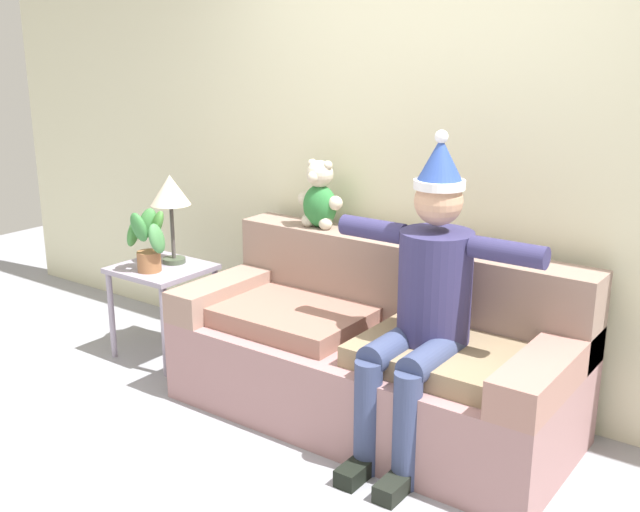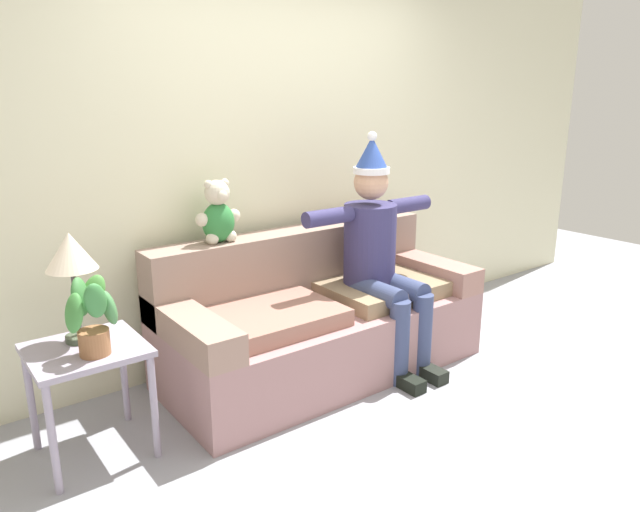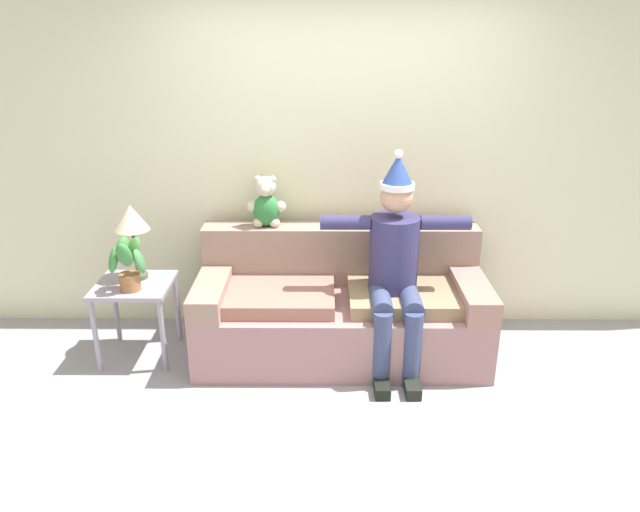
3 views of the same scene
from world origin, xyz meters
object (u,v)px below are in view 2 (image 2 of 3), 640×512
at_px(potted_plant, 92,315).
at_px(person_seated, 379,251).
at_px(couch, 319,318).
at_px(teddy_bear, 218,214).
at_px(table_lamp, 71,257).
at_px(side_table, 87,365).

bearing_deg(potted_plant, person_seated, 1.14).
relative_size(couch, potted_plant, 5.32).
relative_size(couch, teddy_bear, 5.36).
xyz_separation_m(table_lamp, potted_plant, (0.01, -0.21, -0.23)).
distance_m(couch, side_table, 1.47).
bearing_deg(potted_plant, table_lamp, 93.08).
bearing_deg(teddy_bear, person_seated, -25.62).
distance_m(side_table, potted_plant, 0.31).
bearing_deg(person_seated, table_lamp, 174.59).
distance_m(couch, table_lamp, 1.60).
xyz_separation_m(teddy_bear, potted_plant, (-0.90, -0.47, -0.28)).
xyz_separation_m(teddy_bear, table_lamp, (-0.91, -0.26, -0.05)).
bearing_deg(couch, potted_plant, -171.93).
relative_size(table_lamp, potted_plant, 1.41).
height_order(couch, teddy_bear, teddy_bear).
relative_size(side_table, potted_plant, 1.49).
height_order(person_seated, table_lamp, person_seated).
relative_size(person_seated, side_table, 2.65).
relative_size(couch, person_seated, 1.35).
bearing_deg(side_table, person_seated, -2.32).
bearing_deg(couch, table_lamp, 179.89).
height_order(side_table, table_lamp, table_lamp).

